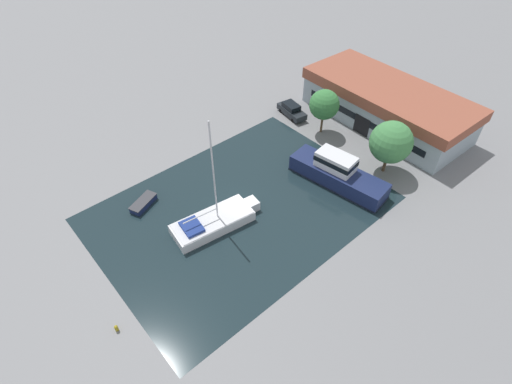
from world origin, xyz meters
TOP-DOWN VIEW (x-y plane):
  - ground_plane at (0.00, 0.00)m, footprint 440.00×440.00m
  - water_canal at (0.00, 0.00)m, footprint 21.65×29.74m
  - warehouse_building at (-0.05, 25.62)m, footprint 23.01×10.71m
  - quay_tree_near_building at (-3.97, 17.24)m, footprint 3.85×3.85m
  - quay_tree_by_water at (6.38, 16.77)m, footprint 4.84×4.84m
  - parked_car at (-9.38, 17.08)m, footprint 4.99×2.59m
  - sailboat_moored at (0.18, -3.60)m, footprint 4.41×9.75m
  - motor_cruiser at (4.06, 10.88)m, footprint 11.85×4.93m
  - small_dinghy at (-7.21, -7.62)m, footprint 2.48×3.55m
  - mooring_bollard at (4.13, -16.55)m, footprint 0.31×0.31m

SIDE VIEW (x-z plane):
  - ground_plane at x=0.00m, z-range 0.00..0.00m
  - water_canal at x=0.00m, z-range 0.00..0.01m
  - mooring_bollard at x=4.13m, z-range 0.02..0.68m
  - small_dinghy at x=-7.21m, z-range 0.01..0.72m
  - sailboat_moored at x=0.18m, z-range -5.59..6.93m
  - parked_car at x=-9.38m, z-range -0.01..1.78m
  - motor_cruiser at x=4.06m, z-range -0.50..3.26m
  - warehouse_building at x=-0.05m, z-range 0.03..5.16m
  - quay_tree_near_building at x=-3.97m, z-range 1.08..7.11m
  - quay_tree_by_water at x=6.38m, z-range 0.86..7.43m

